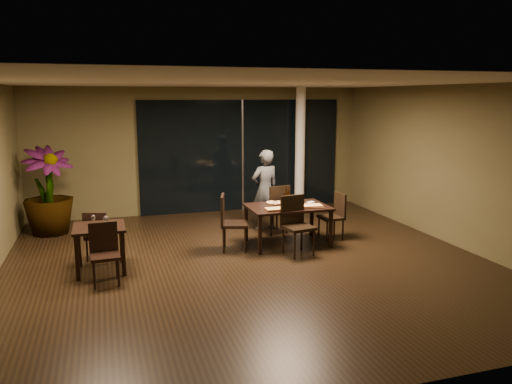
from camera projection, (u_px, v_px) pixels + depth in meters
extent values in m
plane|color=black|center=(249.00, 262.00, 8.49)|extent=(8.00, 8.00, 0.00)
cube|color=#4E482A|center=(201.00, 150.00, 12.00)|extent=(8.00, 0.10, 3.00)
cube|color=#4E482A|center=(378.00, 244.00, 4.41)|extent=(8.00, 0.10, 3.00)
cube|color=#4E482A|center=(455.00, 165.00, 9.39)|extent=(0.10, 8.00, 3.00)
cube|color=silver|center=(248.00, 81.00, 7.92)|extent=(8.00, 8.00, 0.04)
cube|color=black|center=(242.00, 156.00, 12.24)|extent=(5.00, 0.06, 2.70)
cylinder|color=white|center=(300.00, 149.00, 12.33)|extent=(0.24, 0.24, 3.00)
cube|color=black|center=(288.00, 207.00, 9.39)|extent=(1.50, 1.00, 0.04)
cube|color=black|center=(260.00, 235.00, 8.85)|extent=(0.06, 0.06, 0.71)
cube|color=black|center=(331.00, 229.00, 9.25)|extent=(0.06, 0.06, 0.71)
cube|color=black|center=(246.00, 223.00, 9.67)|extent=(0.06, 0.06, 0.71)
cube|color=black|center=(312.00, 218.00, 10.08)|extent=(0.06, 0.06, 0.71)
cube|color=black|center=(99.00, 227.00, 7.93)|extent=(0.80, 0.80, 0.04)
cube|color=black|center=(77.00, 258.00, 7.59)|extent=(0.06, 0.06, 0.71)
cube|color=black|center=(123.00, 254.00, 7.78)|extent=(0.06, 0.06, 0.71)
cube|color=black|center=(79.00, 246.00, 8.22)|extent=(0.06, 0.06, 0.71)
cube|color=black|center=(121.00, 242.00, 8.42)|extent=(0.06, 0.06, 0.71)
cube|color=black|center=(274.00, 210.00, 10.23)|extent=(0.57, 0.57, 0.05)
cylinder|color=black|center=(277.00, 218.00, 10.53)|extent=(0.04, 0.04, 0.48)
cylinder|color=black|center=(261.00, 221.00, 10.34)|extent=(0.04, 0.04, 0.48)
cylinder|color=black|center=(287.00, 222.00, 10.21)|extent=(0.04, 0.04, 0.48)
cylinder|color=black|center=(271.00, 225.00, 10.02)|extent=(0.04, 0.04, 0.48)
cube|color=black|center=(280.00, 199.00, 10.00)|extent=(0.47, 0.15, 0.54)
cube|color=black|center=(299.00, 228.00, 8.83)|extent=(0.56, 0.56, 0.05)
cylinder|color=black|center=(295.00, 245.00, 8.62)|extent=(0.04, 0.04, 0.49)
cylinder|color=black|center=(314.00, 242.00, 8.80)|extent=(0.04, 0.04, 0.49)
cylinder|color=black|center=(283.00, 240.00, 8.96)|extent=(0.04, 0.04, 0.49)
cylinder|color=black|center=(302.00, 237.00, 9.14)|extent=(0.04, 0.04, 0.49)
cube|color=black|center=(292.00, 210.00, 8.97)|extent=(0.48, 0.13, 0.55)
cube|color=black|center=(235.00, 224.00, 9.08)|extent=(0.59, 0.59, 0.05)
cylinder|color=black|center=(245.00, 240.00, 8.94)|extent=(0.04, 0.04, 0.49)
cylinder|color=black|center=(245.00, 234.00, 9.32)|extent=(0.04, 0.04, 0.49)
cylinder|color=black|center=(224.00, 240.00, 8.94)|extent=(0.04, 0.04, 0.49)
cylinder|color=black|center=(225.00, 234.00, 9.32)|extent=(0.04, 0.04, 0.49)
cube|color=black|center=(223.00, 210.00, 9.03)|extent=(0.18, 0.47, 0.54)
cube|color=black|center=(331.00, 218.00, 9.81)|extent=(0.44, 0.44, 0.05)
cylinder|color=black|center=(319.00, 227.00, 9.96)|extent=(0.03, 0.03, 0.43)
cylinder|color=black|center=(327.00, 231.00, 9.64)|extent=(0.03, 0.03, 0.43)
cylinder|color=black|center=(334.00, 225.00, 10.07)|extent=(0.03, 0.03, 0.43)
cylinder|color=black|center=(343.00, 230.00, 9.75)|extent=(0.03, 0.03, 0.43)
cube|color=black|center=(340.00, 205.00, 9.83)|extent=(0.06, 0.42, 0.48)
cube|color=black|center=(99.00, 236.00, 8.59)|extent=(0.50, 0.50, 0.05)
cylinder|color=black|center=(112.00, 245.00, 8.79)|extent=(0.03, 0.03, 0.41)
cylinder|color=black|center=(93.00, 245.00, 8.79)|extent=(0.03, 0.03, 0.41)
cylinder|color=black|center=(106.00, 250.00, 8.47)|extent=(0.03, 0.03, 0.41)
cylinder|color=black|center=(87.00, 250.00, 8.47)|extent=(0.03, 0.03, 0.41)
cube|color=black|center=(95.00, 226.00, 8.37)|extent=(0.39, 0.15, 0.46)
cube|color=black|center=(105.00, 256.00, 7.44)|extent=(0.44, 0.44, 0.05)
cylinder|color=black|center=(94.00, 275.00, 7.26)|extent=(0.03, 0.03, 0.43)
cylinder|color=black|center=(119.00, 272.00, 7.38)|extent=(0.03, 0.03, 0.43)
cylinder|color=black|center=(93.00, 268.00, 7.58)|extent=(0.03, 0.03, 0.43)
cylinder|color=black|center=(117.00, 265.00, 7.70)|extent=(0.03, 0.03, 0.43)
cube|color=black|center=(103.00, 237.00, 7.57)|extent=(0.42, 0.06, 0.48)
imported|color=#2E3133|center=(265.00, 190.00, 10.46)|extent=(0.64, 0.50, 1.69)
imported|color=#1D531B|center=(48.00, 191.00, 10.11)|extent=(1.32, 1.32, 1.79)
cube|color=#472516|center=(279.00, 210.00, 9.05)|extent=(0.52, 0.28, 0.01)
cube|color=#442A16|center=(308.00, 207.00, 9.29)|extent=(0.63, 0.40, 0.01)
cylinder|color=red|center=(275.00, 203.00, 9.64)|extent=(0.32, 0.32, 0.01)
cylinder|color=white|center=(275.00, 203.00, 9.39)|extent=(0.08, 0.08, 0.10)
cylinder|color=white|center=(297.00, 201.00, 9.58)|extent=(0.08, 0.08, 0.09)
cube|color=white|center=(314.00, 205.00, 9.47)|extent=(0.20, 0.14, 0.01)
cube|color=white|center=(311.00, 202.00, 9.69)|extent=(0.20, 0.15, 0.01)
cube|color=white|center=(105.00, 229.00, 7.75)|extent=(0.21, 0.17, 0.01)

